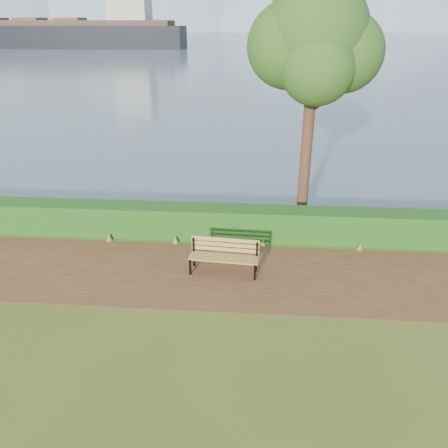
{
  "coord_description": "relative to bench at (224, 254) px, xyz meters",
  "views": [
    {
      "loc": [
        1.33,
        -9.82,
        6.21
      ],
      "look_at": [
        0.47,
        1.2,
        1.1
      ],
      "focal_mm": 35.0,
      "sensor_mm": 36.0,
      "label": 1
    }
  ],
  "objects": [
    {
      "name": "water",
      "position": [
        -0.53,
        259.51,
        -0.53
      ],
      "size": [
        700.0,
        510.0,
        0.0
      ],
      "primitive_type": "cube",
      "color": "#42586B",
      "rests_on": "ground"
    },
    {
      "name": "ground",
      "position": [
        -0.53,
        -0.49,
        -0.54
      ],
      "size": [
        140.0,
        140.0,
        0.0
      ],
      "primitive_type": "plane",
      "color": "#53601B",
      "rests_on": "ground"
    },
    {
      "name": "tree",
      "position": [
        2.37,
        3.68,
        5.22
      ],
      "size": [
        4.03,
        3.38,
        7.75
      ],
      "rotation": [
        0.0,
        0.0,
        -0.33
      ],
      "color": "#3D2319",
      "rests_on": "ground"
    },
    {
      "name": "bench",
      "position": [
        0.0,
        0.0,
        0.0
      ],
      "size": [
        1.91,
        0.7,
        0.94
      ],
      "rotation": [
        0.0,
        0.0,
        -0.08
      ],
      "color": "black",
      "rests_on": "ground"
    },
    {
      "name": "hedge",
      "position": [
        -0.53,
        2.11,
        -0.04
      ],
      "size": [
        32.0,
        0.85,
        1.0
      ],
      "primitive_type": "cube",
      "color": "#194C15",
      "rests_on": "ground"
    },
    {
      "name": "cargo_ship",
      "position": [
        -54.82,
        112.46,
        2.91
      ],
      "size": [
        76.3,
        12.35,
        23.15
      ],
      "rotation": [
        0.0,
        0.0,
        0.0
      ],
      "color": "black",
      "rests_on": "ground"
    },
    {
      "name": "path",
      "position": [
        -0.53,
        -0.19,
        -0.53
      ],
      "size": [
        40.0,
        3.4,
        0.01
      ],
      "primitive_type": "cube",
      "color": "#502E1B",
      "rests_on": "ground"
    }
  ]
}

